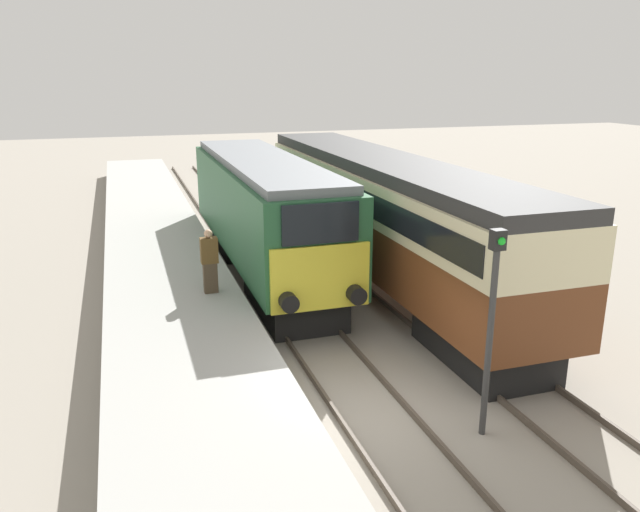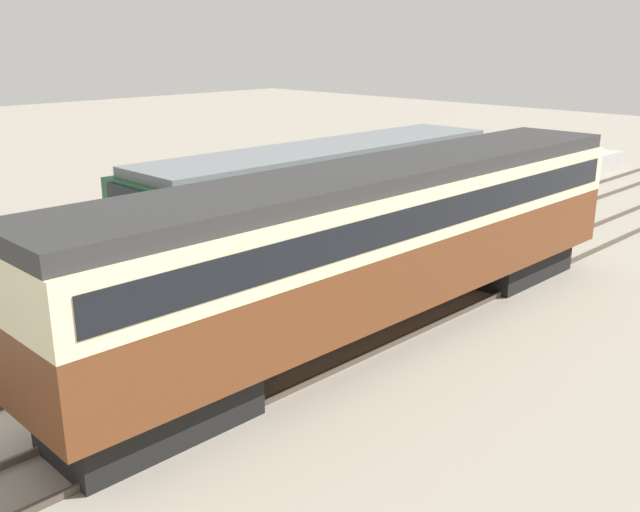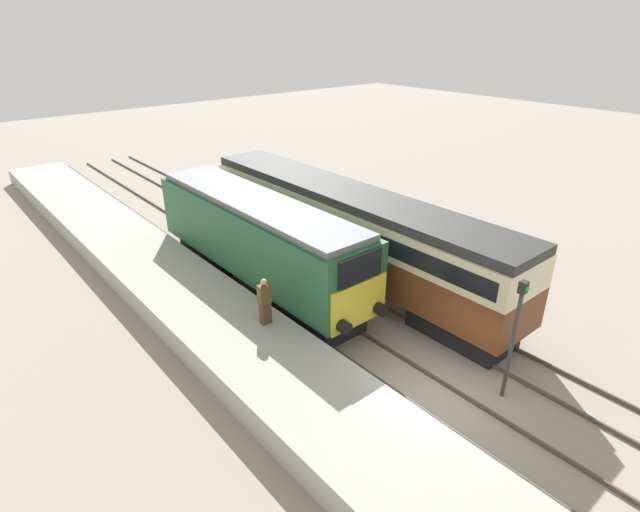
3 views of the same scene
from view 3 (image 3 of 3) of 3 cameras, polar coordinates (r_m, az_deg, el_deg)
The scene contains 8 objects.
ground_plane at distance 16.20m, azimuth 12.46°, elevation -15.33°, with size 120.00×120.00×0.00m, color gray.
platform_left at distance 19.26m, azimuth -13.01°, elevation -6.38°, with size 3.50×50.00×0.97m.
rails_near_track at distance 18.86m, azimuth 0.45°, elevation -7.88°, with size 1.51×60.00×0.14m.
rails_far_track at distance 20.91m, azimuth 7.57°, elevation -4.52°, with size 1.50×60.00×0.14m.
locomotive at distance 20.87m, azimuth -7.08°, elevation 1.86°, with size 2.70×12.45×3.92m.
passenger_carriage at distance 21.40m, azimuth 3.16°, elevation 3.44°, with size 2.75×16.59×4.04m.
person_on_platform at distance 16.98m, azimuth -6.32°, elevation -5.20°, with size 0.44×0.26×1.70m.
signal_post at distance 15.47m, azimuth 21.36°, elevation -7.99°, with size 0.24×0.28×3.96m.
Camera 3 is at (-10.28, -6.97, 10.40)m, focal length 28.00 mm.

